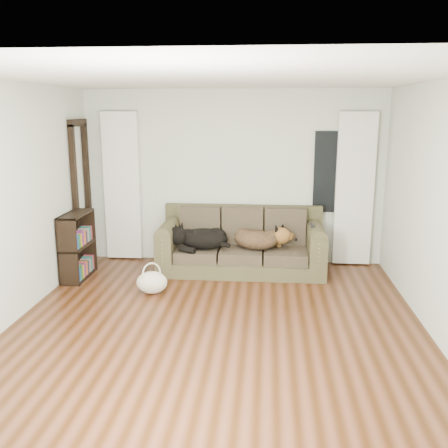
# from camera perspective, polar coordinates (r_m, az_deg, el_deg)

# --- Properties ---
(floor) EXTENTS (5.00, 5.00, 0.00)m
(floor) POSITION_cam_1_polar(r_m,az_deg,el_deg) (5.52, -0.88, -11.73)
(floor) COLOR #381C09
(floor) RESTS_ON ground
(ceiling) EXTENTS (5.00, 5.00, 0.00)m
(ceiling) POSITION_cam_1_polar(r_m,az_deg,el_deg) (5.02, -0.99, 16.34)
(ceiling) COLOR white
(ceiling) RESTS_ON ground
(wall_back) EXTENTS (4.50, 0.04, 2.60)m
(wall_back) POSITION_cam_1_polar(r_m,az_deg,el_deg) (7.57, 1.04, 5.34)
(wall_back) COLOR silver
(wall_back) RESTS_ON ground
(wall_left) EXTENTS (0.04, 5.00, 2.60)m
(wall_left) POSITION_cam_1_polar(r_m,az_deg,el_deg) (5.79, -23.68, 1.88)
(wall_left) COLOR silver
(wall_left) RESTS_ON ground
(wall_right) EXTENTS (0.04, 5.00, 2.60)m
(wall_right) POSITION_cam_1_polar(r_m,az_deg,el_deg) (5.37, 23.71, 1.08)
(wall_right) COLOR silver
(wall_right) RESTS_ON ground
(curtain_left) EXTENTS (0.55, 0.08, 2.25)m
(curtain_left) POSITION_cam_1_polar(r_m,az_deg,el_deg) (7.82, -11.57, 4.21)
(curtain_left) COLOR white
(curtain_left) RESTS_ON ground
(curtain_right) EXTENTS (0.55, 0.08, 2.25)m
(curtain_right) POSITION_cam_1_polar(r_m,az_deg,el_deg) (7.60, 14.69, 3.81)
(curtain_right) COLOR white
(curtain_right) RESTS_ON ground
(window_pane) EXTENTS (0.50, 0.03, 1.20)m
(window_pane) POSITION_cam_1_polar(r_m,az_deg,el_deg) (7.56, 12.11, 5.82)
(window_pane) COLOR black
(window_pane) RESTS_ON wall_back
(door_casing) EXTENTS (0.07, 0.60, 2.10)m
(door_casing) POSITION_cam_1_polar(r_m,az_deg,el_deg) (7.65, -15.92, 3.03)
(door_casing) COLOR black
(door_casing) RESTS_ON ground
(sofa) EXTENTS (2.36, 1.02, 0.97)m
(sofa) POSITION_cam_1_polar(r_m,az_deg,el_deg) (7.21, 2.01, -1.94)
(sofa) COLOR #494431
(sofa) RESTS_ON floor
(dog_black_lab) EXTENTS (0.73, 0.52, 0.30)m
(dog_black_lab) POSITION_cam_1_polar(r_m,az_deg,el_deg) (7.17, -2.69, -1.80)
(dog_black_lab) COLOR black
(dog_black_lab) RESTS_ON sofa
(dog_shepherd) EXTENTS (0.82, 0.71, 0.30)m
(dog_shepherd) POSITION_cam_1_polar(r_m,az_deg,el_deg) (7.17, 3.97, -1.72)
(dog_shepherd) COLOR black
(dog_shepherd) RESTS_ON sofa
(tv_remote) EXTENTS (0.06, 0.18, 0.02)m
(tv_remote) POSITION_cam_1_polar(r_m,az_deg,el_deg) (7.06, 10.04, -0.12)
(tv_remote) COLOR black
(tv_remote) RESTS_ON sofa
(tote_bag) EXTENTS (0.49, 0.45, 0.29)m
(tote_bag) POSITION_cam_1_polar(r_m,az_deg,el_deg) (6.48, -8.25, -6.50)
(tote_bag) COLOR silver
(tote_bag) RESTS_ON floor
(bookshelf) EXTENTS (0.31, 0.75, 0.92)m
(bookshelf) POSITION_cam_1_polar(r_m,az_deg,el_deg) (7.20, -16.42, -2.08)
(bookshelf) COLOR black
(bookshelf) RESTS_ON floor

